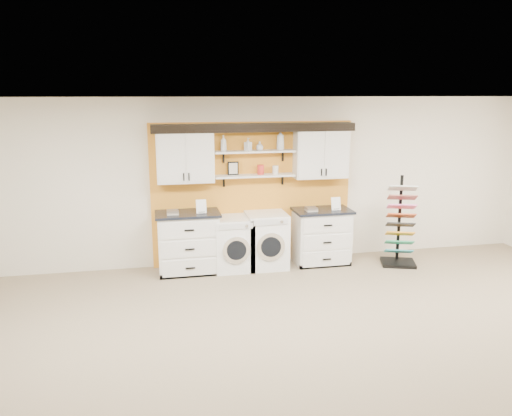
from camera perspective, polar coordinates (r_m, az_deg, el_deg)
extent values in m
plane|color=gray|center=(5.29, 8.61, -19.79)|extent=(10.00, 10.00, 0.00)
plane|color=white|center=(4.46, 9.84, 12.11)|extent=(10.00, 10.00, 0.00)
plane|color=silver|center=(8.44, -0.42, 3.06)|extent=(10.00, 0.00, 10.00)
cube|color=orange|center=(8.44, -0.37, 1.68)|extent=(3.40, 0.07, 2.40)
cube|color=white|center=(8.03, -8.12, 5.89)|extent=(0.90, 0.34, 0.84)
cube|color=white|center=(7.85, -9.65, 5.67)|extent=(0.42, 0.01, 0.78)
cube|color=white|center=(7.87, -6.43, 5.79)|extent=(0.42, 0.01, 0.78)
cube|color=white|center=(8.47, 7.40, 6.27)|extent=(0.90, 0.34, 0.84)
cube|color=white|center=(8.24, 6.34, 6.11)|extent=(0.42, 0.01, 0.78)
cube|color=white|center=(8.38, 9.22, 6.14)|extent=(0.42, 0.01, 0.78)
cube|color=white|center=(8.23, -0.15, 3.72)|extent=(1.32, 0.28, 0.03)
cube|color=white|center=(8.17, -0.15, 6.49)|extent=(1.32, 0.28, 0.03)
cube|color=black|center=(8.16, -0.18, 9.30)|extent=(3.30, 0.40, 0.10)
cube|color=black|center=(7.97, 0.09, 8.78)|extent=(3.30, 0.04, 0.04)
cube|color=black|center=(8.19, -2.63, 4.55)|extent=(0.18, 0.02, 0.22)
cube|color=beige|center=(8.18, -2.62, 4.54)|extent=(0.14, 0.01, 0.18)
cylinder|color=red|center=(8.23, 0.53, 4.39)|extent=(0.11, 0.11, 0.16)
cylinder|color=silver|center=(8.29, 2.23, 4.37)|extent=(0.10, 0.10, 0.14)
cube|color=white|center=(8.17, -7.74, -4.03)|extent=(0.96, 0.60, 0.96)
cube|color=black|center=(8.06, -7.51, -7.59)|extent=(0.96, 0.06, 0.07)
cube|color=black|center=(8.04, -7.85, -0.62)|extent=(1.02, 0.66, 0.04)
cube|color=white|center=(7.80, -7.65, -2.50)|extent=(0.87, 0.02, 0.27)
cube|color=white|center=(7.88, -7.58, -4.67)|extent=(0.87, 0.02, 0.27)
cube|color=white|center=(7.98, -7.52, -6.78)|extent=(0.87, 0.02, 0.27)
cube|color=white|center=(8.62, 7.45, -3.32)|extent=(0.90, 0.60, 0.90)
cube|color=black|center=(8.50, 7.96, -6.51)|extent=(0.90, 0.06, 0.07)
cube|color=black|center=(8.50, 7.54, -0.26)|extent=(0.96, 0.66, 0.04)
cube|color=white|center=(8.26, 8.19, -1.95)|extent=(0.82, 0.02, 0.25)
cube|color=white|center=(8.34, 8.13, -3.89)|extent=(0.82, 0.02, 0.25)
cube|color=white|center=(8.43, 8.07, -5.78)|extent=(0.82, 0.02, 0.25)
cube|color=white|center=(8.26, -2.65, -4.02)|extent=(0.63, 0.66, 0.88)
cube|color=silver|center=(7.84, -2.29, -2.10)|extent=(0.54, 0.02, 0.09)
cylinder|color=silver|center=(7.95, -2.27, -4.81)|extent=(0.44, 0.05, 0.44)
cylinder|color=black|center=(7.93, -2.24, -4.86)|extent=(0.32, 0.03, 0.32)
cube|color=white|center=(8.36, 1.16, -3.66)|extent=(0.66, 0.66, 0.92)
cube|color=silver|center=(7.94, 1.71, -1.62)|extent=(0.56, 0.02, 0.10)
cylinder|color=silver|center=(8.05, 1.69, -4.43)|extent=(0.47, 0.05, 0.47)
cylinder|color=black|center=(8.03, 1.73, -4.48)|extent=(0.33, 0.03, 0.33)
cube|color=black|center=(8.91, 15.92, -6.04)|extent=(0.67, 0.62, 0.06)
cube|color=black|center=(8.86, 16.07, -1.07)|extent=(0.06, 0.06, 1.47)
cube|color=teal|center=(8.86, 15.98, -4.76)|extent=(0.52, 0.39, 0.13)
cube|color=#289261|center=(8.82, 16.04, -3.79)|extent=(0.52, 0.39, 0.13)
cube|color=orange|center=(8.78, 16.11, -2.82)|extent=(0.52, 0.39, 0.13)
cube|color=black|center=(8.74, 16.17, -1.83)|extent=(0.52, 0.39, 0.13)
cube|color=#BB3F16|center=(8.70, 16.23, -0.83)|extent=(0.52, 0.39, 0.13)
cube|color=pink|center=(8.66, 16.30, 0.17)|extent=(0.52, 0.39, 0.13)
cube|color=brown|center=(8.63, 16.36, 1.18)|extent=(0.52, 0.39, 0.13)
cube|color=white|center=(8.60, 16.43, 2.20)|extent=(0.52, 0.39, 0.13)
imported|color=silver|center=(8.07, -3.73, 7.40)|extent=(0.13, 0.13, 0.26)
imported|color=silver|center=(8.14, -0.93, 7.30)|extent=(0.13, 0.13, 0.21)
imported|color=silver|center=(8.18, 0.42, 7.12)|extent=(0.15, 0.15, 0.15)
imported|color=silver|center=(8.25, 2.80, 7.80)|extent=(0.17, 0.17, 0.33)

